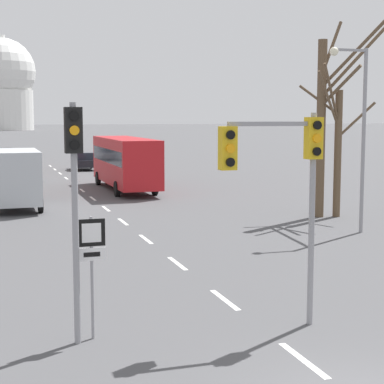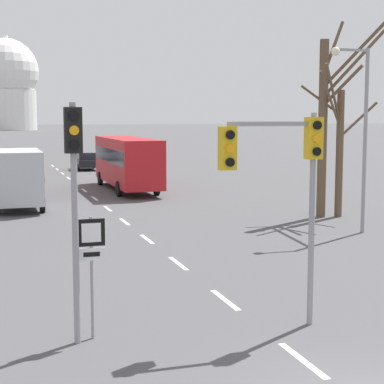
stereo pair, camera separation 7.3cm
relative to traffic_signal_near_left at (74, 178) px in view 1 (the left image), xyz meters
The scene contains 26 objects.
lane_stripe_0 6.03m from the traffic_signal_near_left, 29.39° to the right, with size 0.16×2.00×0.01m, color silver.
lane_stripe_1 5.94m from the traffic_signal_near_left, 26.86° to the left, with size 0.16×2.00×0.01m, color silver.
lane_stripe_2 8.64m from the traffic_signal_near_left, 57.60° to the left, with size 0.16×2.00×0.01m, color silver.
lane_stripe_3 12.43m from the traffic_signal_near_left, 69.29° to the left, with size 0.16×2.00×0.01m, color silver.
lane_stripe_4 16.58m from the traffic_signal_near_left, 74.93° to the left, with size 0.16×2.00×0.01m, color silver.
lane_stripe_5 20.88m from the traffic_signal_near_left, 78.19° to the left, with size 0.16×2.00×0.01m, color silver.
lane_stripe_6 25.25m from the traffic_signal_near_left, 80.31° to the left, with size 0.16×2.00×0.01m, color silver.
lane_stripe_7 29.65m from the traffic_signal_near_left, 81.78° to the left, with size 0.16×2.00×0.01m, color silver.
lane_stripe_8 34.08m from the traffic_signal_near_left, 82.87° to the left, with size 0.16×2.00×0.01m, color silver.
lane_stripe_9 38.53m from the traffic_signal_near_left, 83.70° to the left, with size 0.16×2.00×0.01m, color silver.
lane_stripe_10 42.99m from the traffic_signal_near_left, 84.36° to the left, with size 0.16×2.00×0.01m, color silver.
lane_stripe_11 47.46m from the traffic_signal_near_left, 84.90° to the left, with size 0.16×2.00×0.01m, color silver.
lane_stripe_12 51.93m from the traffic_signal_near_left, 85.34° to the left, with size 0.16×2.00×0.01m, color silver.
traffic_signal_near_left is the anchor object (origin of this frame).
traffic_signal_centre_tall 4.69m from the traffic_signal_near_left, ahead, with size 2.46×0.34×4.98m.
route_sign_post 1.79m from the traffic_signal_near_left, 26.68° to the left, with size 0.60×0.08×2.74m.
street_lamp_right 16.31m from the traffic_signal_near_left, 37.19° to the left, with size 1.76×0.36×7.69m.
sedan_near_left 37.00m from the traffic_signal_near_left, 88.14° to the left, with size 1.86×3.92×1.52m.
sedan_near_right 27.74m from the traffic_signal_near_left, 91.56° to the left, with size 1.71×3.88×1.57m.
sedan_mid_centre 46.36m from the traffic_signal_near_left, 81.64° to the left, with size 1.91×4.05×1.62m.
sedan_far_left 58.85m from the traffic_signal_near_left, 89.83° to the left, with size 1.80×4.33×1.52m.
city_bus 29.28m from the traffic_signal_near_left, 76.18° to the left, with size 2.66×10.80×3.48m.
delivery_truck 22.10m from the traffic_signal_near_left, 90.87° to the left, with size 2.44×7.20×3.14m.
bare_tree_right_near 19.77m from the traffic_signal_near_left, 45.44° to the left, with size 3.08×4.00×9.50m.
bare_tree_right_far 20.08m from the traffic_signal_near_left, 43.99° to the left, with size 3.43×1.86×7.37m.
capitol_dome 231.18m from the traffic_signal_near_left, 88.96° to the left, with size 24.09×24.09×34.02m.
Camera 1 is at (-5.94, -8.88, 4.89)m, focal length 60.00 mm.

